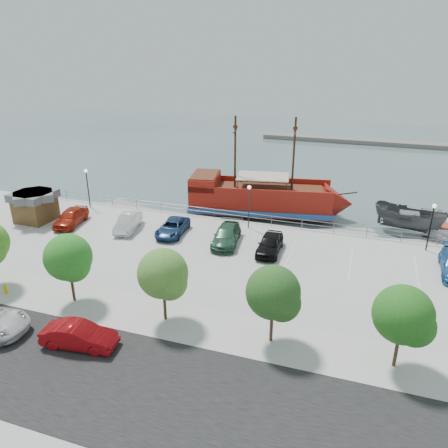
% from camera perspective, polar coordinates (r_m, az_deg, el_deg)
% --- Properties ---
extents(ground, '(160.00, 160.00, 0.00)m').
position_cam_1_polar(ground, '(37.46, 0.48, -5.55)').
color(ground, '#415450').
extents(street, '(100.00, 8.00, 0.04)m').
position_cam_1_polar(street, '(24.88, -11.77, -20.01)').
color(street, black).
rests_on(street, land_slab).
extents(sidewalk, '(100.00, 4.00, 0.05)m').
position_cam_1_polar(sidewalk, '(28.98, -5.81, -12.60)').
color(sidewalk, '#B1B1AA').
rests_on(sidewalk, land_slab).
extents(seawall_railing, '(50.00, 0.06, 1.00)m').
position_cam_1_polar(seawall_railing, '(43.62, 3.67, 0.83)').
color(seawall_railing, slate).
rests_on(seawall_railing, land_slab).
extents(far_shore, '(40.00, 3.00, 0.80)m').
position_cam_1_polar(far_shore, '(88.13, 18.32, 10.16)').
color(far_shore, '#6C635D').
rests_on(far_shore, ground).
extents(pirate_ship, '(18.09, 7.76, 11.24)m').
position_cam_1_polar(pirate_ship, '(47.89, 6.31, 3.21)').
color(pirate_ship, maroon).
rests_on(pirate_ship, ground).
extents(patrol_boat, '(7.50, 5.06, 2.72)m').
position_cam_1_polar(patrol_boat, '(46.81, 22.94, 0.34)').
color(patrol_boat, '#4B4D50').
rests_on(patrol_boat, ground).
extents(speedboat, '(6.20, 8.21, 1.61)m').
position_cam_1_polar(speedboat, '(47.73, 26.36, -0.57)').
color(speedboat, white).
rests_on(speedboat, ground).
extents(dock_west, '(7.76, 4.50, 0.43)m').
position_cam_1_polar(dock_west, '(50.58, -11.87, 1.90)').
color(dock_west, gray).
rests_on(dock_west, ground).
extents(dock_mid, '(7.88, 4.89, 0.44)m').
position_cam_1_polar(dock_mid, '(44.25, 14.53, -1.40)').
color(dock_mid, gray).
rests_on(dock_mid, ground).
extents(dock_east, '(8.15, 4.17, 0.45)m').
position_cam_1_polar(dock_east, '(44.66, 25.08, -2.67)').
color(dock_east, gray).
rests_on(dock_east, ground).
extents(shed, '(3.83, 3.83, 3.01)m').
position_cam_1_polar(shed, '(47.73, -23.47, 2.26)').
color(shed, brown).
rests_on(shed, land_slab).
extents(street_sedan, '(4.66, 2.11, 1.48)m').
position_cam_1_polar(street_sedan, '(27.81, -18.39, -13.67)').
color(street_sedan, maroon).
rests_on(street_sedan, street).
extents(fire_hydrant, '(0.26, 0.26, 0.75)m').
position_cam_1_polar(fire_hydrant, '(35.18, -26.65, -7.58)').
color(fire_hydrant, '#E4C002').
rests_on(fire_hydrant, sidewalk).
extents(lamp_post_left, '(0.36, 0.36, 4.28)m').
position_cam_1_polar(lamp_post_left, '(49.21, -17.45, 5.34)').
color(lamp_post_left, black).
rests_on(lamp_post_left, land_slab).
extents(lamp_post_mid, '(0.36, 0.36, 4.28)m').
position_cam_1_polar(lamp_post_mid, '(41.60, 3.28, 3.29)').
color(lamp_post_mid, black).
rests_on(lamp_post_mid, land_slab).
extents(lamp_post_right, '(0.36, 0.36, 4.28)m').
position_cam_1_polar(lamp_post_right, '(40.74, 25.51, 0.61)').
color(lamp_post_right, black).
rests_on(lamp_post_right, land_slab).
extents(tree_c, '(3.30, 3.20, 5.00)m').
position_cam_1_polar(tree_c, '(30.99, -19.54, -4.37)').
color(tree_c, '#473321').
rests_on(tree_c, sidewalk).
extents(tree_d, '(3.30, 3.20, 5.00)m').
position_cam_1_polar(tree_d, '(27.50, -7.78, -6.71)').
color(tree_d, '#473321').
rests_on(tree_d, sidewalk).
extents(tree_e, '(3.30, 3.20, 5.00)m').
position_cam_1_polar(tree_e, '(25.51, 6.71, -9.18)').
color(tree_e, '#473321').
rests_on(tree_e, sidewalk).
extents(tree_f, '(3.30, 3.20, 5.00)m').
position_cam_1_polar(tree_f, '(25.36, 22.65, -11.19)').
color(tree_f, '#473321').
rests_on(tree_f, sidewalk).
extents(parked_car_a, '(2.72, 5.07, 1.64)m').
position_cam_1_polar(parked_car_a, '(45.52, -19.36, 0.89)').
color(parked_car_a, '#9B200E').
rests_on(parked_car_a, land_slab).
extents(parked_car_b, '(2.51, 4.81, 1.51)m').
position_cam_1_polar(parked_car_b, '(42.84, -12.42, 0.23)').
color(parked_car_b, silver).
rests_on(parked_car_b, land_slab).
extents(parked_car_c, '(2.56, 4.95, 1.33)m').
position_cam_1_polar(parked_car_c, '(41.16, -6.74, -0.45)').
color(parked_car_c, navy).
rests_on(parked_car_c, land_slab).
extents(parked_car_d, '(2.81, 5.48, 1.52)m').
position_cam_1_polar(parked_car_d, '(38.96, 0.32, -1.50)').
color(parked_car_d, '#2C573D').
rests_on(parked_car_d, land_slab).
extents(parked_car_e, '(2.01, 4.70, 1.58)m').
position_cam_1_polar(parked_car_e, '(37.49, 6.00, -2.60)').
color(parked_car_e, black).
rests_on(parked_car_e, land_slab).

